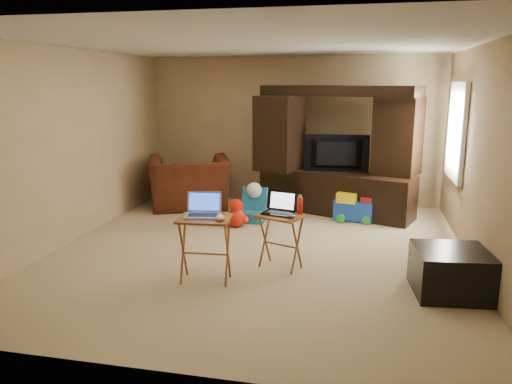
% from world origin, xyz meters
% --- Properties ---
extents(floor, '(5.50, 5.50, 0.00)m').
position_xyz_m(floor, '(0.00, 0.00, 0.00)').
color(floor, beige).
rests_on(floor, ground).
extents(ceiling, '(5.50, 5.50, 0.00)m').
position_xyz_m(ceiling, '(0.00, 0.00, 2.50)').
color(ceiling, silver).
rests_on(ceiling, ground).
extents(wall_back, '(5.00, 0.00, 5.00)m').
position_xyz_m(wall_back, '(0.00, 2.75, 1.25)').
color(wall_back, tan).
rests_on(wall_back, ground).
extents(wall_front, '(5.00, 0.00, 5.00)m').
position_xyz_m(wall_front, '(0.00, -2.75, 1.25)').
color(wall_front, tan).
rests_on(wall_front, ground).
extents(wall_left, '(0.00, 5.50, 5.50)m').
position_xyz_m(wall_left, '(-2.50, 0.00, 1.25)').
color(wall_left, tan).
rests_on(wall_left, ground).
extents(wall_right, '(0.00, 5.50, 5.50)m').
position_xyz_m(wall_right, '(2.50, 0.00, 1.25)').
color(wall_right, tan).
rests_on(wall_right, ground).
extents(window_pane, '(0.00, 1.20, 1.20)m').
position_xyz_m(window_pane, '(2.48, 1.55, 1.40)').
color(window_pane, white).
rests_on(window_pane, ground).
extents(window_frame, '(0.06, 1.14, 1.34)m').
position_xyz_m(window_frame, '(2.46, 1.55, 1.40)').
color(window_frame, white).
rests_on(window_frame, ground).
extents(entertainment_center, '(2.53, 1.41, 2.01)m').
position_xyz_m(entertainment_center, '(0.80, 2.08, 1.01)').
color(entertainment_center, black).
rests_on(entertainment_center, floor).
extents(television, '(1.03, 0.20, 0.59)m').
position_xyz_m(television, '(0.80, 2.04, 0.97)').
color(television, black).
rests_on(television, entertainment_center).
extents(recliner, '(1.62, 1.53, 0.84)m').
position_xyz_m(recliner, '(-1.61, 1.94, 0.42)').
color(recliner, '#4C1C10').
rests_on(recliner, floor).
extents(child_rocker, '(0.41, 0.46, 0.51)m').
position_xyz_m(child_rocker, '(-0.39, 1.32, 0.25)').
color(child_rocker, '#185F89').
rests_on(child_rocker, floor).
extents(plush_toy, '(0.38, 0.32, 0.42)m').
position_xyz_m(plush_toy, '(-0.55, 0.97, 0.21)').
color(plush_toy, red).
rests_on(plush_toy, floor).
extents(push_toy, '(0.67, 0.54, 0.44)m').
position_xyz_m(push_toy, '(1.12, 1.69, 0.22)').
color(push_toy, '#1743BC').
rests_on(push_toy, floor).
extents(ottoman, '(0.77, 0.77, 0.45)m').
position_xyz_m(ottoman, '(2.12, -0.84, 0.23)').
color(ottoman, black).
rests_on(ottoman, floor).
extents(tray_table_left, '(0.57, 0.47, 0.70)m').
position_xyz_m(tray_table_left, '(-0.36, -1.06, 0.35)').
color(tray_table_left, '#9C5F25').
rests_on(tray_table_left, floor).
extents(tray_table_right, '(0.58, 0.53, 0.62)m').
position_xyz_m(tray_table_right, '(0.35, -0.50, 0.31)').
color(tray_table_right, '#965024').
rests_on(tray_table_right, floor).
extents(laptop_left, '(0.41, 0.36, 0.24)m').
position_xyz_m(laptop_left, '(-0.39, -1.03, 0.82)').
color(laptop_left, '#AAAAAF').
rests_on(laptop_left, tray_table_left).
extents(laptop_right, '(0.38, 0.34, 0.24)m').
position_xyz_m(laptop_right, '(0.31, -0.48, 0.74)').
color(laptop_right, black).
rests_on(laptop_right, tray_table_right).
extents(mouse_left, '(0.12, 0.16, 0.06)m').
position_xyz_m(mouse_left, '(-0.17, -1.13, 0.73)').
color(mouse_left, white).
rests_on(mouse_left, tray_table_left).
extents(mouse_right, '(0.11, 0.14, 0.05)m').
position_xyz_m(mouse_right, '(0.48, -0.62, 0.65)').
color(mouse_right, '#3A393E').
rests_on(mouse_right, tray_table_right).
extents(water_bottle, '(0.06, 0.06, 0.19)m').
position_xyz_m(water_bottle, '(0.55, -0.42, 0.72)').
color(water_bottle, '#B7200B').
rests_on(water_bottle, tray_table_right).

